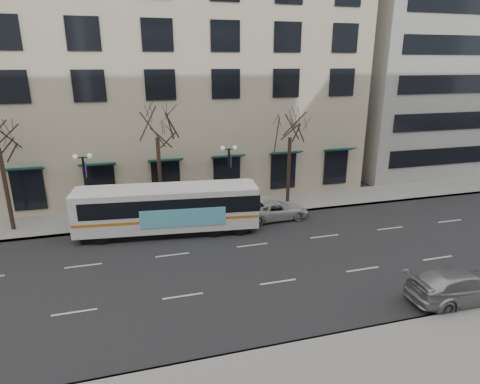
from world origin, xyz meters
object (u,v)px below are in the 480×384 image
object	(u,v)px
lamp_post_left	(86,186)
white_pickup	(276,210)
lamp_post_right	(229,176)
city_bus	(169,208)
tree_far_mid	(156,124)
tree_far_right	(290,125)
silver_car	(462,285)

from	to	relation	value
lamp_post_left	white_pickup	distance (m)	13.37
lamp_post_left	lamp_post_right	world-z (taller)	same
lamp_post_left	city_bus	distance (m)	5.93
tree_far_mid	tree_far_right	xyz separation A→B (m)	(10.00, -0.00, -0.48)
lamp_post_right	silver_car	distance (m)	16.55
lamp_post_right	city_bus	xyz separation A→B (m)	(-4.76, -2.53, -1.18)
city_bus	silver_car	bearing A→B (deg)	-36.85
lamp_post_right	city_bus	size ratio (longest dim) A/B	0.43
tree_far_right	city_bus	bearing A→B (deg)	-162.22
tree_far_right	lamp_post_left	size ratio (longest dim) A/B	1.55
tree_far_mid	lamp_post_right	bearing A→B (deg)	-6.83
white_pickup	lamp_post_right	bearing A→B (deg)	55.01
city_bus	white_pickup	bearing A→B (deg)	10.28
tree_far_right	lamp_post_right	size ratio (longest dim) A/B	1.55
white_pickup	city_bus	bearing A→B (deg)	92.41
tree_far_right	silver_car	distance (m)	16.28
lamp_post_right	lamp_post_left	bearing A→B (deg)	180.00
white_pickup	lamp_post_left	bearing A→B (deg)	79.80
lamp_post_left	tree_far_right	bearing A→B (deg)	2.29
tree_far_right	city_bus	distance (m)	11.25
tree_far_mid	city_bus	world-z (taller)	tree_far_mid
tree_far_mid	city_bus	distance (m)	6.02
city_bus	silver_car	distance (m)	17.36
lamp_post_right	city_bus	world-z (taller)	lamp_post_right
tree_far_mid	lamp_post_left	size ratio (longest dim) A/B	1.64
tree_far_right	silver_car	bearing A→B (deg)	-79.19
lamp_post_left	silver_car	size ratio (longest dim) A/B	0.97
silver_car	white_pickup	xyz separation A→B (m)	(-4.84, 12.40, -0.12)
tree_far_mid	lamp_post_right	distance (m)	6.41
silver_car	white_pickup	distance (m)	13.31
tree_far_mid	lamp_post_left	xyz separation A→B (m)	(-4.99, -0.60, -3.96)
lamp_post_left	city_bus	world-z (taller)	lamp_post_left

